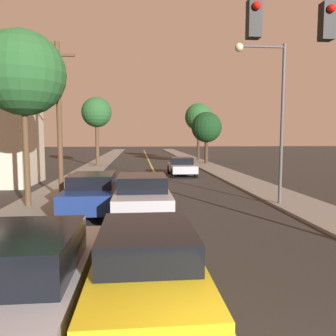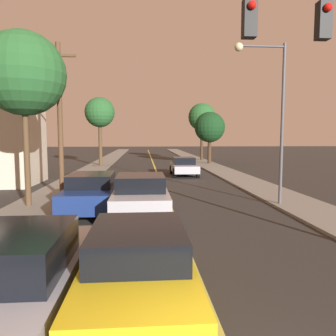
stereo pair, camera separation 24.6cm
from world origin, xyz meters
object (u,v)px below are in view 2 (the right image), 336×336
(utility_pole_left, at_px, (60,118))
(tree_left_near, at_px, (23,74))
(traffic_signal_mast, at_px, (336,66))
(tree_right_near, at_px, (210,127))
(car_far_oncoming, at_px, (184,166))
(tree_right_far, at_px, (202,117))
(streetlamp_right, at_px, (271,101))
(car_outer_lane_front, at_px, (16,276))
(car_outer_lane_second, at_px, (93,191))
(car_near_lane_second, at_px, (141,197))
(tree_left_far, at_px, (100,113))
(car_near_lane_front, at_px, (138,265))

(utility_pole_left, height_order, tree_left_near, utility_pole_left)
(traffic_signal_mast, height_order, utility_pole_left, utility_pole_left)
(traffic_signal_mast, height_order, tree_left_near, tree_left_near)
(tree_left_near, distance_m, tree_right_near, 24.90)
(car_far_oncoming, xyz_separation_m, tree_right_far, (4.27, 15.90, 4.75))
(streetlamp_right, distance_m, tree_right_far, 27.57)
(car_outer_lane_front, xyz_separation_m, tree_right_far, (9.54, 36.01, 4.70))
(car_outer_lane_second, relative_size, streetlamp_right, 0.73)
(car_far_oncoming, distance_m, utility_pole_left, 12.16)
(car_near_lane_second, relative_size, tree_left_far, 0.66)
(tree_right_far, bearing_deg, tree_right_near, -91.12)
(car_near_lane_second, distance_m, car_outer_lane_front, 7.03)
(tree_left_far, bearing_deg, car_near_lane_front, -81.50)
(car_outer_lane_front, bearing_deg, utility_pole_left, 99.79)
(car_near_lane_second, bearing_deg, streetlamp_right, 17.73)
(car_outer_lane_front, relative_size, traffic_signal_mast, 0.71)
(car_far_oncoming, relative_size, tree_left_near, 0.59)
(car_outer_lane_second, bearing_deg, car_outer_lane_front, -90.00)
(car_near_lane_second, xyz_separation_m, streetlamp_right, (5.57, 1.78, 3.75))
(car_near_lane_front, height_order, tree_left_far, tree_left_far)
(tree_left_far, distance_m, tree_right_far, 13.73)
(tree_right_near, relative_size, tree_right_far, 0.79)
(car_outer_lane_front, bearing_deg, car_near_lane_front, 8.37)
(car_near_lane_second, bearing_deg, tree_right_near, 72.61)
(car_near_lane_front, xyz_separation_m, utility_pole_left, (-3.84, 10.50, 3.14))
(utility_pole_left, bearing_deg, streetlamp_right, -13.53)
(car_outer_lane_front, relative_size, streetlamp_right, 0.69)
(car_near_lane_second, xyz_separation_m, car_far_oncoming, (3.29, 13.36, -0.09))
(traffic_signal_mast, xyz_separation_m, tree_right_far, (2.68, 33.34, 0.70))
(car_far_oncoming, xyz_separation_m, traffic_signal_mast, (1.60, -17.44, 4.05))
(car_near_lane_front, distance_m, car_outer_lane_front, 2.00)
(car_near_lane_second, relative_size, car_far_oncoming, 1.07)
(car_outer_lane_second, height_order, tree_left_far, tree_left_far)
(streetlamp_right, xyz_separation_m, tree_left_near, (-10.38, 0.42, 1.05))
(car_outer_lane_front, xyz_separation_m, traffic_signal_mast, (6.87, 2.67, 4.00))
(car_near_lane_front, relative_size, tree_right_far, 0.65)
(car_outer_lane_front, bearing_deg, tree_left_near, 107.57)
(car_outer_lane_front, height_order, car_far_oncoming, car_outer_lane_front)
(car_near_lane_front, xyz_separation_m, car_outer_lane_second, (-1.98, 7.93, 0.01))
(car_near_lane_front, distance_m, streetlamp_right, 10.64)
(car_near_lane_second, xyz_separation_m, tree_left_far, (-4.30, 22.35, 4.65))
(car_near_lane_front, relative_size, traffic_signal_mast, 0.71)
(traffic_signal_mast, bearing_deg, streetlamp_right, 83.38)
(car_outer_lane_front, distance_m, car_far_oncoming, 20.78)
(tree_right_near, bearing_deg, tree_left_far, -172.93)
(car_outer_lane_second, relative_size, traffic_signal_mast, 0.76)
(car_outer_lane_second, bearing_deg, tree_left_near, 165.60)
(streetlamp_right, relative_size, utility_pole_left, 0.94)
(car_outer_lane_front, distance_m, tree_left_near, 10.56)
(traffic_signal_mast, height_order, streetlamp_right, streetlamp_right)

